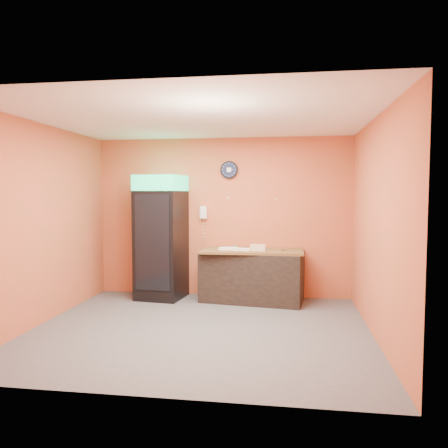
# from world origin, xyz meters

# --- Properties ---
(floor) EXTENTS (4.50, 4.50, 0.00)m
(floor) POSITION_xyz_m (0.00, 0.00, 0.00)
(floor) COLOR #47474C
(floor) RESTS_ON ground
(back_wall) EXTENTS (4.50, 0.02, 2.80)m
(back_wall) POSITION_xyz_m (0.00, 2.00, 1.40)
(back_wall) COLOR #D2553B
(back_wall) RESTS_ON floor
(left_wall) EXTENTS (0.02, 4.00, 2.80)m
(left_wall) POSITION_xyz_m (-2.25, 0.00, 1.40)
(left_wall) COLOR #D2553B
(left_wall) RESTS_ON floor
(right_wall) EXTENTS (0.02, 4.00, 2.80)m
(right_wall) POSITION_xyz_m (2.25, 0.00, 1.40)
(right_wall) COLOR #D2553B
(right_wall) RESTS_ON floor
(ceiling) EXTENTS (4.50, 4.00, 0.02)m
(ceiling) POSITION_xyz_m (0.00, 0.00, 2.80)
(ceiling) COLOR white
(ceiling) RESTS_ON back_wall
(beverage_cooler) EXTENTS (0.83, 0.84, 2.14)m
(beverage_cooler) POSITION_xyz_m (-1.02, 1.60, 1.04)
(beverage_cooler) COLOR black
(beverage_cooler) RESTS_ON floor
(prep_counter) EXTENTS (1.77, 0.96, 0.84)m
(prep_counter) POSITION_xyz_m (0.56, 1.63, 0.42)
(prep_counter) COLOR black
(prep_counter) RESTS_ON floor
(wall_clock) EXTENTS (0.31, 0.06, 0.31)m
(wall_clock) POSITION_xyz_m (0.12, 1.97, 2.24)
(wall_clock) COLOR black
(wall_clock) RESTS_ON back_wall
(wall_phone) EXTENTS (0.12, 0.11, 0.22)m
(wall_phone) POSITION_xyz_m (-0.34, 1.95, 1.49)
(wall_phone) COLOR white
(wall_phone) RESTS_ON back_wall
(butcher_paper) EXTENTS (1.70, 0.81, 0.04)m
(butcher_paper) POSITION_xyz_m (0.56, 1.63, 0.86)
(butcher_paper) COLOR brown
(butcher_paper) RESTS_ON prep_counter
(sub_roll_stack) EXTENTS (0.26, 0.11, 0.11)m
(sub_roll_stack) POSITION_xyz_m (0.67, 1.48, 0.93)
(sub_roll_stack) COLOR beige
(sub_roll_stack) RESTS_ON butcher_paper
(wrapped_sandwich_left) EXTENTS (0.27, 0.11, 0.04)m
(wrapped_sandwich_left) POSITION_xyz_m (0.15, 1.53, 0.90)
(wrapped_sandwich_left) COLOR white
(wrapped_sandwich_left) RESTS_ON butcher_paper
(wrapped_sandwich_mid) EXTENTS (0.31, 0.17, 0.04)m
(wrapped_sandwich_mid) POSITION_xyz_m (0.40, 1.47, 0.90)
(wrapped_sandwich_mid) COLOR white
(wrapped_sandwich_mid) RESTS_ON butcher_paper
(wrapped_sandwich_right) EXTENTS (0.28, 0.15, 0.04)m
(wrapped_sandwich_right) POSITION_xyz_m (0.18, 1.61, 0.90)
(wrapped_sandwich_right) COLOR white
(wrapped_sandwich_right) RESTS_ON butcher_paper
(kitchen_tool) EXTENTS (0.06, 0.06, 0.06)m
(kitchen_tool) POSITION_xyz_m (0.26, 1.76, 0.91)
(kitchen_tool) COLOR silver
(kitchen_tool) RESTS_ON butcher_paper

